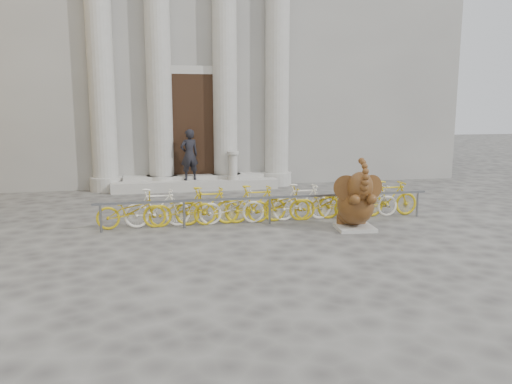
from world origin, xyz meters
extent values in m
plane|color=#474442|center=(0.00, 0.00, 0.00)|extent=(80.00, 80.00, 0.00)
cube|color=gray|center=(0.00, 15.00, 6.00)|extent=(22.00, 10.00, 12.00)
cube|color=black|center=(0.00, 9.92, 2.30)|extent=(2.40, 0.16, 4.00)
cylinder|color=#A8A59E|center=(-3.20, 9.80, 4.00)|extent=(0.90, 0.90, 8.00)
cylinder|color=#A8A59E|center=(-1.20, 9.80, 4.00)|extent=(0.90, 0.90, 8.00)
cylinder|color=#A8A59E|center=(1.20, 9.80, 4.00)|extent=(0.90, 0.90, 8.00)
cylinder|color=#A8A59E|center=(3.20, 9.80, 4.00)|extent=(0.90, 0.90, 8.00)
cube|color=#A8A59E|center=(0.00, 9.40, 0.18)|extent=(6.00, 1.20, 0.36)
cube|color=#A8A59E|center=(3.31, 2.39, 0.05)|extent=(0.99, 0.91, 0.09)
ellipsoid|color=black|center=(3.33, 2.59, 0.36)|extent=(0.84, 0.80, 0.58)
ellipsoid|color=black|center=(3.31, 2.41, 0.62)|extent=(0.98, 1.18, 0.95)
cylinder|color=black|center=(3.10, 2.73, 0.21)|extent=(0.30, 0.30, 0.24)
cylinder|color=black|center=(3.59, 2.68, 0.21)|extent=(0.30, 0.30, 0.24)
cylinder|color=black|center=(3.08, 2.07, 0.80)|extent=(0.27, 0.56, 0.36)
cylinder|color=black|center=(3.47, 2.02, 0.80)|extent=(0.27, 0.56, 0.36)
ellipsoid|color=black|center=(3.28, 2.08, 1.13)|extent=(0.68, 0.64, 0.73)
cylinder|color=black|center=(2.98, 2.22, 1.09)|extent=(0.58, 0.29, 0.62)
cylinder|color=black|center=(3.60, 2.16, 1.09)|extent=(0.61, 0.17, 0.62)
cone|color=beige|center=(3.15, 1.91, 0.98)|extent=(0.10, 0.22, 0.10)
cone|color=beige|center=(3.37, 1.89, 0.98)|extent=(0.13, 0.22, 0.10)
cube|color=slate|center=(1.38, 3.43, 0.70)|extent=(8.84, 0.06, 0.06)
cylinder|color=slate|center=(-2.84, 3.43, 0.35)|extent=(0.06, 0.06, 0.70)
cylinder|color=slate|center=(-0.83, 3.43, 0.35)|extent=(0.06, 0.06, 0.70)
cylinder|color=slate|center=(1.38, 3.43, 0.35)|extent=(0.06, 0.06, 0.70)
cylinder|color=slate|center=(3.59, 3.43, 0.35)|extent=(0.06, 0.06, 0.70)
cylinder|color=slate|center=(5.60, 3.43, 0.35)|extent=(0.06, 0.06, 0.70)
imported|color=gold|center=(-2.13, 3.68, 0.50)|extent=(1.70, 0.50, 1.00)
imported|color=white|center=(-1.49, 3.68, 0.50)|extent=(1.66, 0.47, 1.00)
imported|color=gold|center=(-0.85, 3.68, 0.50)|extent=(1.70, 0.50, 1.00)
imported|color=gold|center=(-0.21, 3.68, 0.50)|extent=(1.66, 0.47, 1.00)
imported|color=white|center=(0.42, 3.68, 0.50)|extent=(1.70, 0.50, 1.00)
imported|color=gold|center=(1.06, 3.68, 0.50)|extent=(1.66, 0.47, 1.00)
imported|color=gold|center=(1.70, 3.68, 0.50)|extent=(1.70, 0.50, 1.00)
imported|color=white|center=(2.33, 3.68, 0.50)|extent=(1.66, 0.47, 1.00)
imported|color=gold|center=(2.97, 3.68, 0.50)|extent=(1.70, 0.50, 1.00)
imported|color=gold|center=(3.61, 3.68, 0.50)|extent=(1.66, 0.47, 1.00)
imported|color=white|center=(4.24, 3.68, 0.50)|extent=(1.70, 0.50, 1.00)
imported|color=gold|center=(4.88, 3.68, 0.50)|extent=(1.66, 0.47, 1.00)
imported|color=black|center=(-0.21, 9.34, 1.29)|extent=(0.78, 0.62, 1.86)
cylinder|color=#A8A59E|center=(1.37, 9.10, 0.42)|extent=(0.43, 0.43, 0.13)
cylinder|color=#A8A59E|center=(1.37, 9.10, 0.84)|extent=(0.30, 0.30, 0.96)
cylinder|color=#A8A59E|center=(1.37, 9.10, 1.35)|extent=(0.43, 0.43, 0.11)
camera|label=1|loc=(-1.64, -8.90, 3.03)|focal=35.00mm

